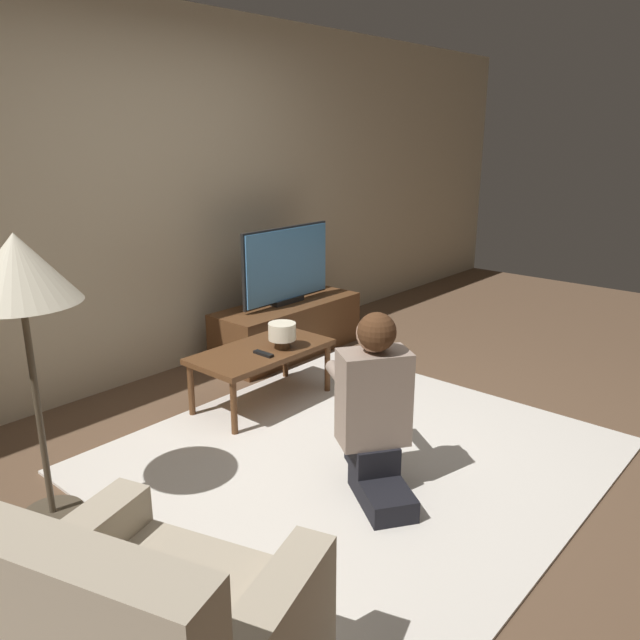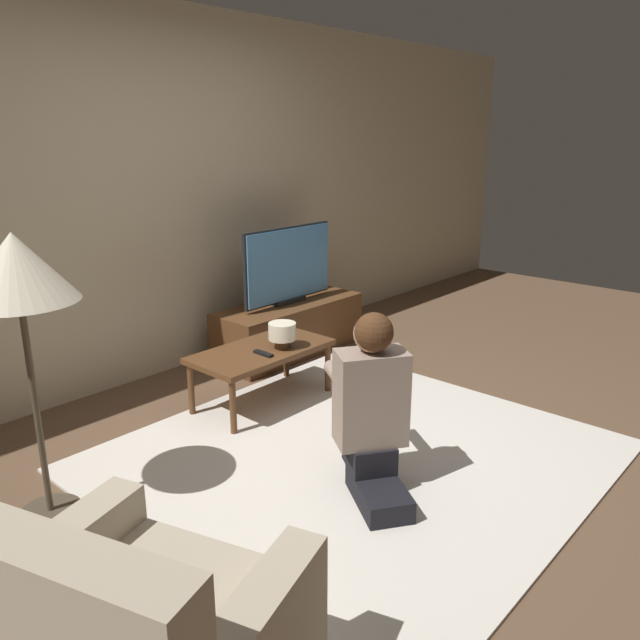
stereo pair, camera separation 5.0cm
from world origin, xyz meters
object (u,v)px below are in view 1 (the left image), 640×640
Objects in this scene: floor_lamp at (19,278)px; tv at (287,265)px; person_kneeling at (374,405)px; table_lamp at (282,333)px; coffee_table at (262,355)px.

tv is at bearing 17.39° from floor_lamp.
tv is 2.13m from person_kneeling.
person_kneeling is at bearing -124.55° from tv.
tv is at bearing -89.95° from person_kneeling.
person_kneeling is 5.13× the size of table_lamp.
floor_lamp is at bearing -162.61° from tv.
person_kneeling is at bearing -107.12° from coffee_table.
person_kneeling is at bearing -40.24° from floor_lamp.
coffee_table is 0.69× the size of floor_lamp.
table_lamp is at bearing -137.94° from tv.
person_kneeling is at bearing -113.12° from table_lamp.
table_lamp is at bearing -78.52° from person_kneeling.
table_lamp is at bearing -43.90° from coffee_table.
floor_lamp is 1.77m from table_lamp.
table_lamp is (1.64, 0.08, -0.66)m from floor_lamp.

